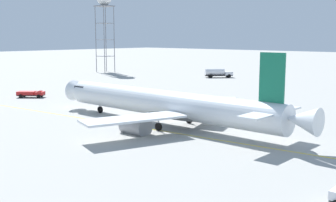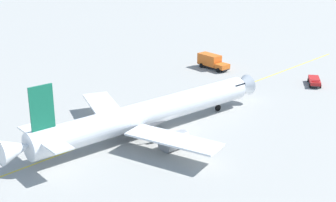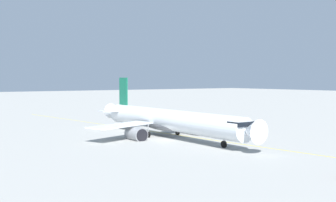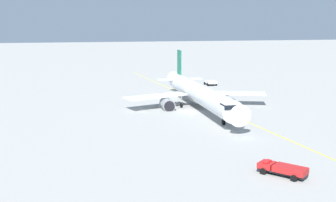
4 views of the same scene
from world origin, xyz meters
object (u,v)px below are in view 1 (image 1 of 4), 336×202
(airliner_main, at_px, (167,105))
(ops_pickup_truck, at_px, (31,94))
(fuel_tanker_truck, at_px, (218,73))
(radar_tower, at_px, (104,3))

(airliner_main, height_order, ops_pickup_truck, airliner_main)
(fuel_tanker_truck, height_order, ops_pickup_truck, fuel_tanker_truck)
(fuel_tanker_truck, distance_m, ops_pickup_truck, 61.98)
(airliner_main, distance_m, ops_pickup_truck, 40.39)
(ops_pickup_truck, distance_m, radar_tower, 67.60)
(fuel_tanker_truck, height_order, radar_tower, radar_tower)
(ops_pickup_truck, bearing_deg, radar_tower, 86.29)
(airliner_main, bearing_deg, ops_pickup_truck, -2.65)
(airliner_main, distance_m, fuel_tanker_truck, 73.28)
(fuel_tanker_truck, xyz_separation_m, ops_pickup_truck, (61.83, -4.15, -0.75))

